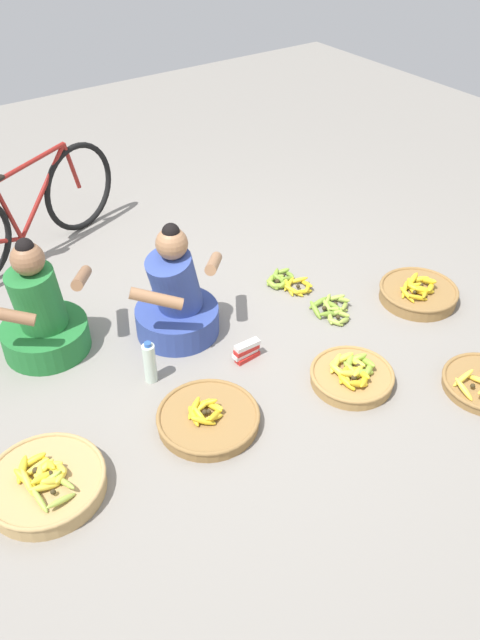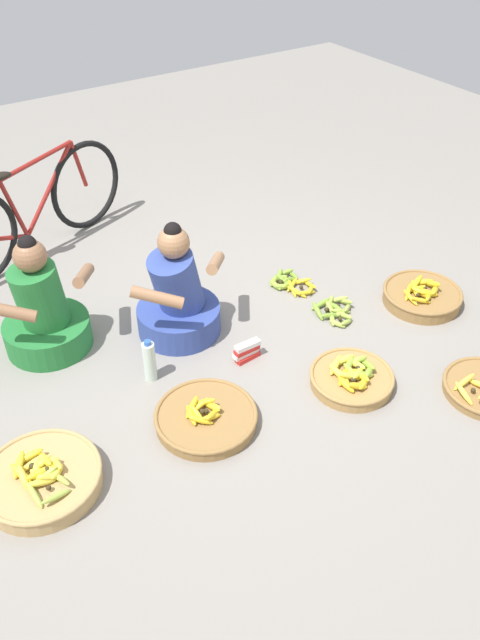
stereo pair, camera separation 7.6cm
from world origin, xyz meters
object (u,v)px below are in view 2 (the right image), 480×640
at_px(vendor_woman_front, 178,299).
at_px(loose_bananas_front_right, 335,310).
at_px(vendor_woman_behind, 44,313).
at_px(banana_basket_front_center, 422,295).
at_px(loose_bananas_back_right, 290,283).
at_px(banana_basket_back_left, 42,478).
at_px(banana_basket_mid_left, 352,378).
at_px(packet_carton_stack, 247,351).
at_px(bicycle_leaning, 34,210).
at_px(banana_basket_near_bicycle, 206,417).
at_px(water_bottle, 149,361).

xyz_separation_m(vendor_woman_front, loose_bananas_front_right, (0.93, -0.40, -0.22)).
relative_size(vendor_woman_front, loose_bananas_front_right, 2.54).
bearing_deg(vendor_woman_behind, loose_bananas_front_right, -23.19).
bearing_deg(banana_basket_front_center, loose_bananas_back_right, 134.07).
relative_size(vendor_woman_front, banana_basket_back_left, 1.33).
xyz_separation_m(loose_bananas_front_right, loose_bananas_back_right, (-0.06, 0.41, -0.00)).
relative_size(banana_basket_mid_left, packet_carton_stack, 2.79).
xyz_separation_m(vendor_woman_front, packet_carton_stack, (0.20, -0.46, -0.19)).
relative_size(banana_basket_back_left, banana_basket_front_center, 1.11).
relative_size(banana_basket_front_center, loose_bananas_back_right, 1.44).
bearing_deg(bicycle_leaning, loose_bananas_back_right, -46.98).
height_order(vendor_woman_front, bicycle_leaning, vendor_woman_front).
xyz_separation_m(vendor_woman_front, loose_bananas_back_right, (0.88, 0.01, -0.22)).
distance_m(banana_basket_back_left, loose_bananas_back_right, 2.14).
height_order(banana_basket_back_left, banana_basket_near_bicycle, banana_basket_back_left).
distance_m(banana_basket_back_left, loose_bananas_front_right, 2.10).
bearing_deg(packet_carton_stack, banana_basket_back_left, -170.01).
relative_size(bicycle_leaning, loose_bananas_back_right, 4.40).
bearing_deg(loose_bananas_front_right, banana_basket_back_left, -171.92).
relative_size(banana_basket_near_bicycle, loose_bananas_front_right, 1.83).
distance_m(vendor_woman_behind, loose_bananas_back_right, 1.66).
bearing_deg(vendor_woman_behind, loose_bananas_back_right, -10.55).
bearing_deg(bicycle_leaning, banana_basket_back_left, -109.53).
distance_m(banana_basket_back_left, banana_basket_near_bicycle, 0.88).
bearing_deg(banana_basket_mid_left, bicycle_leaning, 112.62).
bearing_deg(vendor_woman_behind, banana_basket_front_center, -22.83).
relative_size(water_bottle, packet_carton_stack, 1.61).
height_order(loose_bananas_front_right, water_bottle, water_bottle).
relative_size(banana_basket_mid_left, loose_bananas_front_right, 1.59).
bearing_deg(water_bottle, loose_bananas_back_right, 13.84).
xyz_separation_m(vendor_woman_behind, bicycle_leaning, (0.33, 1.07, 0.11)).
height_order(banana_basket_mid_left, loose_bananas_back_right, banana_basket_mid_left).
bearing_deg(vendor_woman_behind, bicycle_leaning, 72.82).
height_order(vendor_woman_behind, packet_carton_stack, vendor_woman_behind).
bearing_deg(packet_carton_stack, vendor_woman_front, 113.62).
bearing_deg(packet_carton_stack, banana_basket_near_bicycle, -146.52).
height_order(banana_basket_mid_left, packet_carton_stack, banana_basket_mid_left).
bearing_deg(banana_basket_mid_left, loose_bananas_back_right, 73.10).
height_order(banana_basket_mid_left, water_bottle, water_bottle).
height_order(vendor_woman_behind, water_bottle, vendor_woman_behind).
relative_size(banana_basket_mid_left, water_bottle, 1.74).
bearing_deg(loose_bananas_back_right, water_bottle, -166.16).
bearing_deg(packet_carton_stack, banana_basket_mid_left, -53.72).
distance_m(vendor_woman_front, packet_carton_stack, 0.54).
height_order(vendor_woman_front, banana_basket_near_bicycle, vendor_woman_front).
bearing_deg(banana_basket_mid_left, banana_basket_front_center, 20.62).
height_order(vendor_woman_behind, banana_basket_back_left, vendor_woman_behind).
height_order(banana_basket_front_center, banana_basket_mid_left, banana_basket_front_center).
height_order(vendor_woman_front, banana_basket_mid_left, vendor_woman_front).
bearing_deg(water_bottle, banana_basket_near_bicycle, -80.05).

